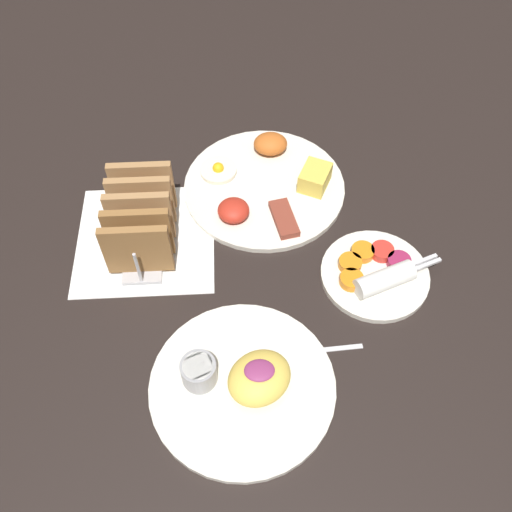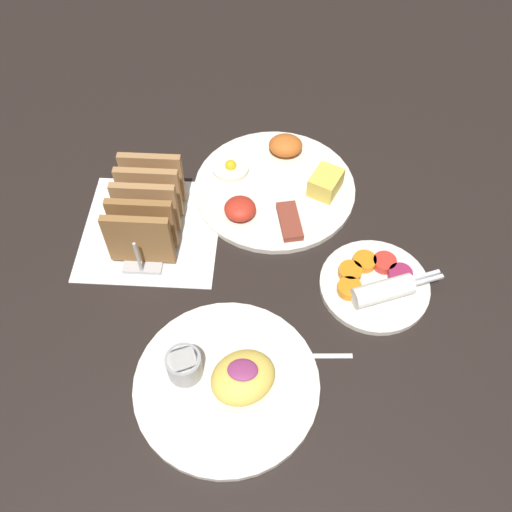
{
  "view_description": "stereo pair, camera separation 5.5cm",
  "coord_description": "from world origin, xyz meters",
  "px_view_note": "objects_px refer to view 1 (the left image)",
  "views": [
    {
      "loc": [
        -0.01,
        -0.48,
        0.73
      ],
      "look_at": [
        0.02,
        0.03,
        0.03
      ],
      "focal_mm": 40.0,
      "sensor_mm": 36.0,
      "label": 1
    },
    {
      "loc": [
        0.04,
        -0.48,
        0.73
      ],
      "look_at": [
        0.02,
        0.03,
        0.03
      ],
      "focal_mm": 40.0,
      "sensor_mm": 36.0,
      "label": 2
    }
  ],
  "objects_px": {
    "plate_foreground": "(243,382)",
    "toast_rack": "(141,219)",
    "plate_breakfast": "(266,184)",
    "plate_condiments": "(376,274)"
  },
  "relations": [
    {
      "from": "plate_breakfast",
      "to": "plate_condiments",
      "type": "relative_size",
      "value": 1.51
    },
    {
      "from": "plate_foreground",
      "to": "toast_rack",
      "type": "xyz_separation_m",
      "value": [
        -0.15,
        0.26,
        0.04
      ]
    },
    {
      "from": "toast_rack",
      "to": "plate_breakfast",
      "type": "bearing_deg",
      "value": 26.79
    },
    {
      "from": "plate_condiments",
      "to": "plate_breakfast",
      "type": "bearing_deg",
      "value": 128.53
    },
    {
      "from": "plate_condiments",
      "to": "toast_rack",
      "type": "relative_size",
      "value": 1.02
    },
    {
      "from": "plate_breakfast",
      "to": "toast_rack",
      "type": "bearing_deg",
      "value": -153.21
    },
    {
      "from": "plate_breakfast",
      "to": "plate_condiments",
      "type": "height_order",
      "value": "plate_breakfast"
    },
    {
      "from": "plate_condiments",
      "to": "plate_foreground",
      "type": "bearing_deg",
      "value": -141.67
    },
    {
      "from": "plate_breakfast",
      "to": "toast_rack",
      "type": "relative_size",
      "value": 1.54
    },
    {
      "from": "plate_foreground",
      "to": "plate_condiments",
      "type": "bearing_deg",
      "value": 38.33
    }
  ]
}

